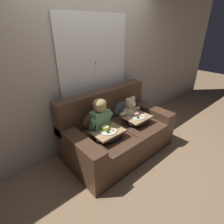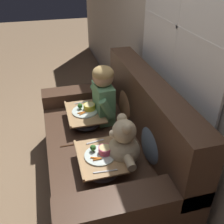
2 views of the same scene
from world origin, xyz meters
TOP-DOWN VIEW (x-y plane):
  - ground_plane at (0.00, 0.00)m, footprint 14.00×14.00m
  - wall_back_with_window at (0.00, 0.61)m, footprint 8.00×0.08m
  - couch at (0.00, 0.07)m, footprint 1.73×1.00m
  - throw_pillow_behind_child at (-0.32, 0.31)m, footprint 0.38×0.18m
  - throw_pillow_behind_teddy at (0.32, 0.31)m, footprint 0.38×0.18m
  - child_figure at (-0.32, 0.07)m, footprint 0.40×0.20m
  - teddy_bear at (0.32, 0.06)m, footprint 0.44×0.31m
  - lap_tray_child at (-0.32, -0.11)m, footprint 0.46×0.34m
  - lap_tray_teddy at (0.32, -0.11)m, footprint 0.44×0.33m

SIDE VIEW (x-z plane):
  - ground_plane at x=0.00m, z-range 0.00..0.00m
  - couch at x=0.00m, z-range -0.15..0.84m
  - lap_tray_teddy at x=0.32m, z-range 0.44..0.62m
  - lap_tray_child at x=-0.32m, z-range 0.44..0.62m
  - teddy_bear at x=0.32m, z-range 0.44..0.85m
  - throw_pillow_behind_child at x=-0.32m, z-range 0.45..0.85m
  - throw_pillow_behind_teddy at x=0.32m, z-range 0.45..0.85m
  - child_figure at x=-0.32m, z-range 0.49..1.05m
  - wall_back_with_window at x=0.00m, z-range 0.01..2.61m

